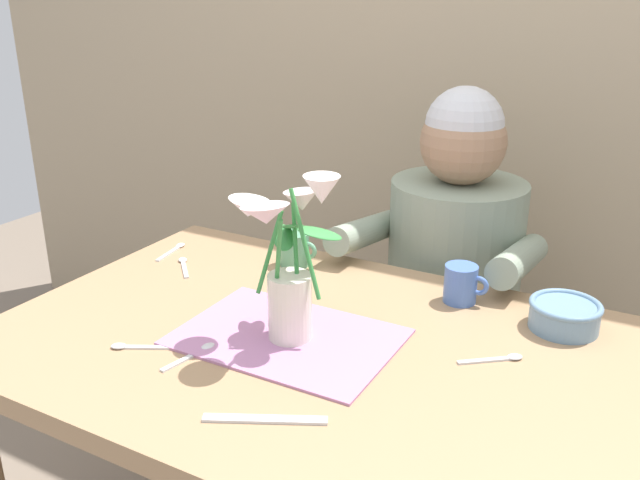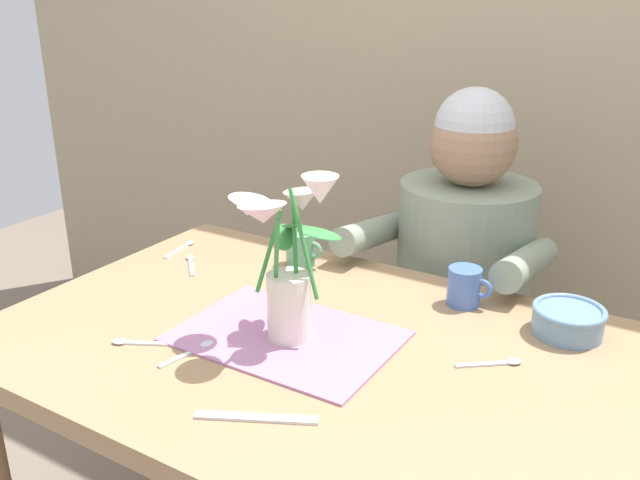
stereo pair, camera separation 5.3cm
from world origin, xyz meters
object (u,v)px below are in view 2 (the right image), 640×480
object	(u,v)px
flower_vase	(287,258)
ceramic_bowl	(568,320)
coffee_cup	(301,249)
ceramic_mug	(465,287)
dinner_knife	(256,418)
seated_person	(459,308)

from	to	relation	value
flower_vase	ceramic_bowl	world-z (taller)	flower_vase
ceramic_bowl	coffee_cup	world-z (taller)	coffee_cup
flower_vase	coffee_cup	world-z (taller)	flower_vase
flower_vase	ceramic_mug	world-z (taller)	flower_vase
dinner_knife	seated_person	bearing A→B (deg)	62.78
seated_person	dinner_knife	bearing A→B (deg)	-86.69
seated_person	ceramic_mug	distance (m)	0.41
ceramic_bowl	ceramic_mug	bearing A→B (deg)	174.78
seated_person	dinner_knife	size ratio (longest dim) A/B	5.97
ceramic_bowl	dinner_knife	distance (m)	0.62
flower_vase	dinner_knife	xyz separation A→B (m)	(0.10, -0.23, -0.16)
coffee_cup	ceramic_mug	xyz separation A→B (m)	(0.40, -0.00, 0.00)
ceramic_mug	seated_person	bearing A→B (deg)	110.00
seated_person	ceramic_bowl	size ratio (longest dim) A/B	8.35
seated_person	flower_vase	xyz separation A→B (m)	(-0.11, -0.64, 0.34)
ceramic_mug	coffee_cup	bearing A→B (deg)	179.69
dinner_knife	ceramic_mug	size ratio (longest dim) A/B	2.04
ceramic_bowl	dinner_knife	xyz separation A→B (m)	(-0.34, -0.52, -0.03)
seated_person	dinner_knife	distance (m)	0.89
ceramic_bowl	ceramic_mug	world-z (taller)	ceramic_mug
ceramic_mug	ceramic_bowl	bearing A→B (deg)	-5.22
seated_person	coffee_cup	xyz separation A→B (m)	(-0.28, -0.32, 0.22)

